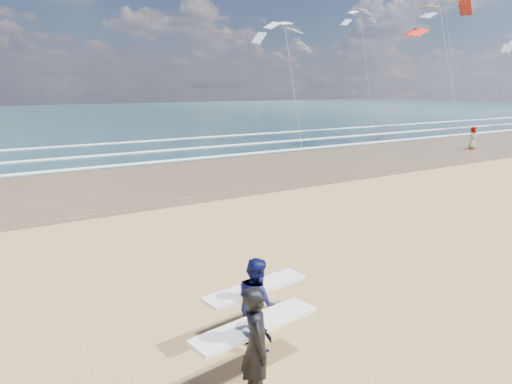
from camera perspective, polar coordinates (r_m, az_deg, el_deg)
wet_sand_strip at (r=33.59m, az=14.89°, el=4.61°), size 220.00×12.00×0.01m
ocean at (r=80.58m, az=-14.61°, el=9.36°), size 220.00×100.00×0.02m
foam_breakers at (r=41.09m, az=4.56°, el=6.56°), size 220.00×11.70×0.05m
surfer_near at (r=7.18m, az=0.07°, el=-18.47°), size 2.25×1.16×1.90m
surfer_far at (r=8.64m, az=0.09°, el=-13.44°), size 2.25×1.21×1.71m
beachgoer_0 at (r=38.62m, az=25.49°, el=6.12°), size 0.94×0.71×1.72m
kite_0 at (r=39.44m, az=22.55°, el=16.83°), size 7.36×4.91×13.23m
kite_1 at (r=37.24m, az=4.42°, el=14.70°), size 5.37×4.69×10.69m
kite_2 at (r=50.85m, az=23.05°, el=16.37°), size 6.29×4.79×15.17m
kite_5 at (r=54.52m, az=13.54°, el=15.61°), size 4.96×4.65×14.17m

